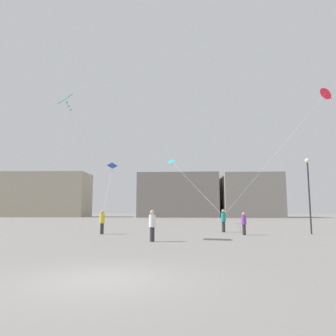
% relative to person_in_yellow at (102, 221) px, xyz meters
% --- Properties ---
extents(ground_plane, '(300.00, 300.00, 0.00)m').
position_rel_person_in_yellow_xyz_m(ground_plane, '(4.39, -15.23, -0.97)').
color(ground_plane, gray).
extents(person_in_yellow, '(0.39, 0.39, 1.78)m').
position_rel_person_in_yellow_xyz_m(person_in_yellow, '(0.00, 0.00, 0.00)').
color(person_in_yellow, '#2D2D33').
rests_on(person_in_yellow, ground_plane).
extents(person_in_white, '(0.39, 0.39, 1.81)m').
position_rel_person_in_yellow_xyz_m(person_in_white, '(4.49, -5.30, 0.02)').
color(person_in_white, '#2D2D33').
rests_on(person_in_white, ground_plane).
extents(person_in_purple, '(0.36, 0.36, 1.64)m').
position_rel_person_in_yellow_xyz_m(person_in_purple, '(10.56, -0.10, -0.08)').
color(person_in_purple, '#2D2D33').
rests_on(person_in_purple, ground_plane).
extents(person_in_teal, '(0.40, 0.40, 1.85)m').
position_rel_person_in_yellow_xyz_m(person_in_teal, '(9.37, 2.81, 0.04)').
color(person_in_teal, '#2D2D33').
rests_on(person_in_teal, ground_plane).
extents(kite_emerald_delta, '(2.23, 5.45, 8.05)m').
position_rel_person_in_yellow_xyz_m(kite_emerald_delta, '(-1.36, -4.53, 7.91)').
color(kite_emerald_delta, green).
extents(kite_crimson_diamond, '(10.64, 3.52, 11.92)m').
position_rel_person_in_yellow_xyz_m(kite_crimson_diamond, '(19.40, 5.61, 11.60)').
color(kite_crimson_diamond, red).
extents(kite_cobalt_delta, '(4.04, 16.59, 6.59)m').
position_rel_person_in_yellow_xyz_m(kite_cobalt_delta, '(-3.34, 15.47, 6.28)').
color(kite_cobalt_delta, blue).
extents(kite_cyan_delta, '(6.00, 16.66, 7.43)m').
position_rel_person_in_yellow_xyz_m(kite_cyan_delta, '(4.24, 18.22, 7.17)').
color(kite_cyan_delta, '#1EB2C6').
extents(building_left_hall, '(23.82, 11.42, 11.60)m').
position_rel_person_in_yellow_xyz_m(building_left_hall, '(-32.61, 57.75, 4.83)').
color(building_left_hall, '#A39984').
rests_on(building_left_hall, ground_plane).
extents(building_centre_hall, '(20.02, 15.76, 10.95)m').
position_rel_person_in_yellow_xyz_m(building_centre_hall, '(3.39, 59.04, 4.50)').
color(building_centre_hall, gray).
rests_on(building_centre_hall, ground_plane).
extents(building_right_hall, '(14.32, 13.88, 10.65)m').
position_rel_person_in_yellow_xyz_m(building_right_hall, '(21.39, 56.77, 4.35)').
color(building_right_hall, gray).
rests_on(building_right_hall, ground_plane).
extents(lamppost_east, '(0.36, 0.36, 5.77)m').
position_rel_person_in_yellow_xyz_m(lamppost_east, '(15.72, 1.06, 2.82)').
color(lamppost_east, '#2D2D30').
rests_on(lamppost_east, ground_plane).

